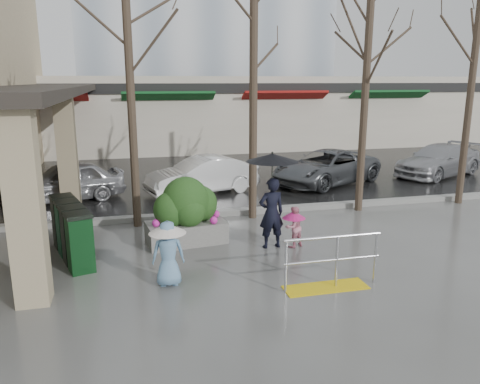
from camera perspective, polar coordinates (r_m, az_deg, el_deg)
name	(u,v)px	position (r m, az deg, el deg)	size (l,w,h in m)	color
ground	(243,270)	(9.75, 0.36, -9.47)	(120.00, 120.00, 0.00)	#51514F
street_asphalt	(159,140)	(31.01, -9.79, 6.26)	(120.00, 36.00, 0.01)	black
curb	(208,214)	(13.42, -3.87, -2.68)	(120.00, 0.30, 0.15)	gray
canopy_slab	(40,86)	(16.90, -23.24, 11.82)	(2.80, 18.00, 0.25)	#2D2823
pillar_front	(25,206)	(8.62, -24.74, -1.56)	(0.55, 0.55, 3.50)	tan
pillar_back	(67,151)	(14.93, -20.33, 4.75)	(0.55, 0.55, 3.50)	tan
storefront_row	(199,112)	(27.05, -5.00, 9.64)	(34.00, 6.74, 4.00)	beige
handrail	(329,269)	(8.99, 10.85, -9.19)	(1.90, 0.50, 1.03)	yellow
tree_west	(127,26)	(12.37, -13.60, 19.08)	(3.20, 3.20, 6.80)	#382B21
tree_midwest	(254,23)	(12.84, 1.70, 19.88)	(3.20, 3.20, 7.00)	#382B21
tree_mideast	(368,41)	(14.05, 15.39, 17.34)	(3.20, 3.20, 6.50)	#382B21
tree_east	(478,24)	(16.07, 27.04, 17.73)	(3.20, 3.20, 7.20)	#382B21
woman	(272,192)	(10.65, 3.89, 0.03)	(1.19, 1.19, 2.25)	black
child_pink	(294,224)	(10.93, 6.56, -3.88)	(0.57, 0.55, 0.97)	pink
child_blue	(168,248)	(8.92, -8.77, -6.75)	(0.71, 0.71, 1.26)	#6D9BC1
planter	(186,211)	(11.16, -6.59, -2.37)	(1.94, 1.15, 1.61)	gray
news_boxes	(71,231)	(10.81, -19.88, -4.49)	(1.10, 2.25, 1.23)	#0B3414
car_a	(65,182)	(16.01, -20.57, 1.18)	(1.49, 3.70, 1.26)	#9D9DA1
car_b	(202,175)	(16.05, -4.63, 2.04)	(1.33, 3.82, 1.26)	white
car_c	(326,167)	(17.81, 10.47, 3.00)	(2.09, 4.53, 1.26)	#54575B
car_d	(439,160)	(20.69, 23.06, 3.58)	(1.77, 4.34, 1.26)	#A6A7AB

